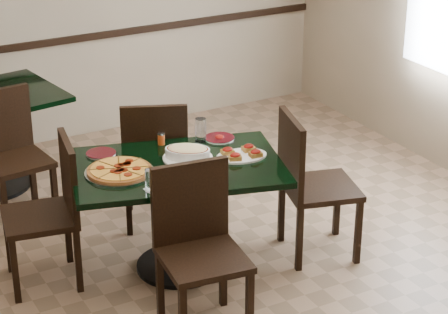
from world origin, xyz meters
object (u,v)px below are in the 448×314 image
pepperoni_pizza (119,170)px  lasagna_casserole (188,152)px  back_chair_near (10,148)px  bread_basket (193,172)px  chair_left (53,204)px  main_table (178,190)px  bruschetta_platter (242,154)px  chair_far (155,157)px  chair_near (198,239)px  chair_right (307,178)px

pepperoni_pizza → lasagna_casserole: (0.47, -0.01, 0.03)m
back_chair_near → bread_basket: back_chair_near is taller
chair_left → lasagna_casserole: size_ratio=2.78×
main_table → bruschetta_platter: bruschetta_platter is taller
main_table → bruschetta_platter: size_ratio=4.09×
main_table → bruschetta_platter: bearing=3.0°
main_table → chair_left: bearing=177.1°
main_table → chair_far: 0.61m
chair_near → pepperoni_pizza: (-0.20, 0.67, 0.21)m
chair_far → chair_right: (0.72, -0.83, 0.02)m
chair_near → chair_far: bearing=83.4°
chair_left → bread_basket: chair_left is taller
back_chair_near → pepperoni_pizza: size_ratio=2.20×
pepperoni_pizza → bread_basket: 0.47m
chair_near → back_chair_near: 1.97m
back_chair_near → main_table: bearing=-67.3°
chair_far → bread_basket: chair_far is taller
pepperoni_pizza → main_table: bearing=-9.0°
bread_basket → bruschetta_platter: size_ratio=0.65×
chair_near → bruschetta_platter: size_ratio=2.70×
chair_far → pepperoni_pizza: chair_far is taller
bruschetta_platter → bread_basket: bearing=-152.2°
chair_near → chair_left: 1.04m
back_chair_near → bruschetta_platter: back_chair_near is taller
lasagna_casserole → bruschetta_platter: size_ratio=0.94×
chair_far → bruschetta_platter: chair_far is taller
chair_near → lasagna_casserole: 0.75m
bread_basket → bruschetta_platter: 0.44m
chair_far → pepperoni_pizza: 0.75m
chair_far → back_chair_near: size_ratio=1.02×
chair_far → chair_near: bearing=100.0°
bread_basket → lasagna_casserole: bearing=67.0°
pepperoni_pizza → bread_basket: bearing=-38.4°
chair_far → back_chair_near: (-0.84, 0.68, -0.01)m
main_table → back_chair_near: bearing=135.2°
chair_right → lasagna_casserole: bearing=84.4°
chair_left → bruschetta_platter: 1.24m
chair_left → bruschetta_platter: bearing=83.5°
chair_left → chair_right: bearing=82.9°
chair_far → lasagna_casserole: bearing=111.8°
main_table → chair_left: size_ratio=1.57×
main_table → chair_near: 0.64m
main_table → chair_left: chair_left is taller
pepperoni_pizza → bruschetta_platter: bearing=-10.9°
chair_near → back_chair_near: (-0.56, 1.89, -0.03)m
chair_far → chair_near: chair_near is taller
chair_right → bruschetta_platter: chair_right is taller
lasagna_casserole → bruschetta_platter: lasagna_casserole is taller
chair_right → back_chair_near: chair_right is taller
lasagna_casserole → bread_basket: bearing=-73.1°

